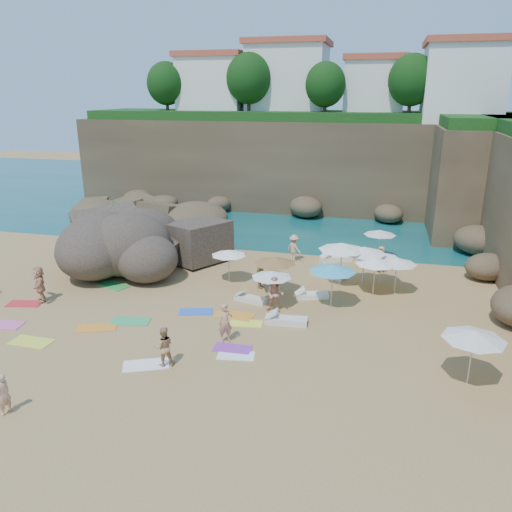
% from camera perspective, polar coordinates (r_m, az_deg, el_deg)
% --- Properties ---
extents(ground, '(120.00, 120.00, 0.00)m').
position_cam_1_polar(ground, '(25.47, -6.07, -5.98)').
color(ground, tan).
rests_on(ground, ground).
extents(seawater, '(120.00, 120.00, 0.00)m').
position_cam_1_polar(seawater, '(53.41, 5.09, 6.89)').
color(seawater, '#0C4751').
rests_on(seawater, ground).
extents(cliff_back, '(44.00, 8.00, 8.00)m').
position_cam_1_polar(cliff_back, '(47.58, 6.64, 10.34)').
color(cliff_back, brown).
rests_on(cliff_back, ground).
extents(cliff_corner, '(10.00, 12.00, 8.00)m').
position_cam_1_polar(cliff_corner, '(43.11, 26.00, 7.85)').
color(cliff_corner, brown).
rests_on(cliff_corner, ground).
extents(rock_promontory, '(12.00, 7.00, 2.00)m').
position_cam_1_polar(rock_promontory, '(43.62, -12.48, 3.97)').
color(rock_promontory, brown).
rests_on(rock_promontory, ground).
extents(clifftop_buildings, '(28.48, 9.48, 7.00)m').
position_cam_1_polar(clifftop_buildings, '(47.83, 8.31, 19.02)').
color(clifftop_buildings, white).
rests_on(clifftop_buildings, cliff_back).
extents(clifftop_trees, '(35.60, 23.82, 4.40)m').
position_cam_1_polar(clifftop_trees, '(41.41, 9.94, 19.13)').
color(clifftop_trees, '#11380F').
rests_on(clifftop_trees, ground).
extents(marina_masts, '(3.10, 0.10, 6.00)m').
position_cam_1_polar(marina_masts, '(57.83, -11.45, 10.48)').
color(marina_masts, white).
rests_on(marina_masts, ground).
extents(rock_outcrop, '(10.20, 8.32, 3.67)m').
position_cam_1_polar(rock_outcrop, '(32.18, -12.91, -1.12)').
color(rock_outcrop, brown).
rests_on(rock_outcrop, ground).
extents(flag_pole, '(0.70, 0.22, 3.64)m').
position_cam_1_polar(flag_pole, '(34.34, -15.84, 3.91)').
color(flag_pole, silver).
rests_on(flag_pole, ground).
extents(parasol_0, '(1.99, 1.99, 1.88)m').
position_cam_1_polar(parasol_0, '(28.35, -3.14, 0.38)').
color(parasol_0, silver).
rests_on(parasol_0, ground).
extents(parasol_1, '(2.02, 2.02, 1.91)m').
position_cam_1_polar(parasol_1, '(28.67, 14.17, 0.10)').
color(parasol_1, silver).
rests_on(parasol_1, ground).
extents(parasol_2, '(2.07, 2.07, 1.96)m').
position_cam_1_polar(parasol_2, '(33.18, 13.98, 2.63)').
color(parasol_2, silver).
rests_on(parasol_2, ground).
extents(parasol_3, '(2.17, 2.17, 2.05)m').
position_cam_1_polar(parasol_3, '(27.18, 13.49, -0.56)').
color(parasol_3, silver).
rests_on(parasol_3, ground).
extents(parasol_5, '(2.03, 2.03, 1.92)m').
position_cam_1_polar(parasol_5, '(24.87, 1.79, -2.10)').
color(parasol_5, silver).
rests_on(parasol_5, ground).
extents(parasol_6, '(2.26, 2.26, 2.14)m').
position_cam_1_polar(parasol_6, '(26.29, 2.17, -0.51)').
color(parasol_6, silver).
rests_on(parasol_6, ground).
extents(parasol_7, '(2.41, 2.41, 2.28)m').
position_cam_1_polar(parasol_7, '(28.22, 12.31, 0.67)').
color(parasol_7, silver).
rests_on(parasol_7, ground).
extents(parasol_8, '(2.61, 2.61, 2.46)m').
position_cam_1_polar(parasol_8, '(28.05, 9.79, 1.09)').
color(parasol_8, silver).
rests_on(parasol_8, ground).
extents(parasol_9, '(2.10, 2.10, 1.98)m').
position_cam_1_polar(parasol_9, '(27.67, 15.83, -0.55)').
color(parasol_9, silver).
rests_on(parasol_9, ground).
extents(parasol_10, '(2.37, 2.37, 2.24)m').
position_cam_1_polar(parasol_10, '(25.16, 8.77, -1.36)').
color(parasol_10, silver).
rests_on(parasol_10, ground).
extents(parasol_11, '(2.30, 2.30, 2.18)m').
position_cam_1_polar(parasol_11, '(19.98, 23.68, -8.26)').
color(parasol_11, silver).
rests_on(parasol_11, ground).
extents(lounger_0, '(2.15, 1.45, 0.32)m').
position_cam_1_polar(lounger_0, '(32.68, 9.14, -0.29)').
color(lounger_0, white).
rests_on(lounger_0, ground).
extents(lounger_1, '(1.66, 0.73, 0.25)m').
position_cam_1_polar(lounger_1, '(32.59, 14.61, -0.78)').
color(lounger_1, silver).
rests_on(lounger_1, ground).
extents(lounger_2, '(1.87, 1.10, 0.28)m').
position_cam_1_polar(lounger_2, '(26.69, 6.39, -4.50)').
color(lounger_2, white).
rests_on(lounger_2, ground).
extents(lounger_3, '(1.81, 1.00, 0.27)m').
position_cam_1_polar(lounger_3, '(26.09, -0.61, -4.95)').
color(lounger_3, silver).
rests_on(lounger_3, ground).
extents(lounger_4, '(2.04, 1.40, 0.30)m').
position_cam_1_polar(lounger_4, '(29.85, 8.24, -2.05)').
color(lounger_4, white).
rests_on(lounger_4, ground).
extents(lounger_5, '(2.02, 0.81, 0.31)m').
position_cam_1_polar(lounger_5, '(23.73, 3.47, -7.38)').
color(lounger_5, silver).
rests_on(lounger_5, ground).
extents(towel_1, '(1.97, 1.17, 0.03)m').
position_cam_1_polar(towel_1, '(26.44, -26.98, -7.01)').
color(towel_1, pink).
rests_on(towel_1, ground).
extents(towel_2, '(2.00, 1.49, 0.03)m').
position_cam_1_polar(towel_2, '(24.47, -17.73, -7.80)').
color(towel_2, orange).
rests_on(towel_2, ground).
extents(towel_3, '(1.95, 1.18, 0.03)m').
position_cam_1_polar(towel_3, '(24.68, -14.14, -7.24)').
color(towel_3, '#31AE62').
rests_on(towel_3, ground).
extents(towel_4, '(1.84, 0.95, 0.03)m').
position_cam_1_polar(towel_4, '(24.19, -24.29, -8.92)').
color(towel_4, yellow).
rests_on(towel_4, ground).
extents(towel_5, '(2.03, 1.57, 0.03)m').
position_cam_1_polar(towel_5, '(20.88, -12.44, -12.05)').
color(towel_5, white).
rests_on(towel_5, ground).
extents(towel_6, '(1.66, 0.88, 0.03)m').
position_cam_1_polar(towel_6, '(21.60, -2.72, -10.51)').
color(towel_6, purple).
rests_on(towel_6, ground).
extents(towel_7, '(1.84, 1.19, 0.03)m').
position_cam_1_polar(towel_7, '(28.47, -24.93, -4.96)').
color(towel_7, red).
rests_on(towel_7, ground).
extents(towel_8, '(1.82, 1.24, 0.03)m').
position_cam_1_polar(towel_8, '(25.11, -6.89, -6.34)').
color(towel_8, blue).
rests_on(towel_8, ground).
extents(towel_10, '(1.97, 1.11, 0.03)m').
position_cam_1_polar(towel_10, '(24.55, -2.50, -6.80)').
color(towel_10, orange).
rests_on(towel_10, ground).
extents(towel_11, '(2.07, 1.57, 0.03)m').
position_cam_1_polar(towel_11, '(29.34, -16.00, -3.25)').
color(towel_11, green).
rests_on(towel_11, ground).
extents(towel_12, '(1.66, 0.98, 0.03)m').
position_cam_1_polar(towel_12, '(23.75, -1.17, -7.70)').
color(towel_12, '#F3F741').
rests_on(towel_12, ground).
extents(towel_13, '(1.63, 0.98, 0.03)m').
position_cam_1_polar(towel_13, '(21.07, -2.31, -11.30)').
color(towel_13, white).
rests_on(towel_13, ground).
extents(person_stand_1, '(1.00, 0.93, 1.65)m').
position_cam_1_polar(person_stand_1, '(20.35, -10.51, -10.15)').
color(person_stand_1, tan).
rests_on(person_stand_1, ground).
extents(person_stand_2, '(1.19, 1.02, 1.74)m').
position_cam_1_polar(person_stand_2, '(32.16, 4.37, 0.92)').
color(person_stand_2, tan).
rests_on(person_stand_2, ground).
extents(person_stand_3, '(0.55, 1.01, 1.63)m').
position_cam_1_polar(person_stand_3, '(27.60, 0.49, -2.10)').
color(person_stand_3, olive).
rests_on(person_stand_3, ground).
extents(person_stand_4, '(0.89, 0.69, 1.61)m').
position_cam_1_polar(person_stand_4, '(31.06, 14.07, -0.34)').
color(person_stand_4, tan).
rests_on(person_stand_4, ground).
extents(person_stand_5, '(1.77, 1.19, 1.86)m').
position_cam_1_polar(person_stand_5, '(32.85, -16.88, 0.65)').
color(person_stand_5, tan).
rests_on(person_stand_5, ground).
extents(person_stand_6, '(0.44, 0.60, 1.51)m').
position_cam_1_polar(person_stand_6, '(19.32, -26.95, -13.88)').
color(person_stand_6, tan).
rests_on(person_stand_6, ground).
extents(person_lie_3, '(2.56, 2.53, 0.50)m').
position_cam_1_polar(person_lie_3, '(28.36, -23.31, -4.31)').
color(person_lie_3, tan).
rests_on(person_lie_3, ground).
extents(person_lie_4, '(1.47, 1.79, 0.41)m').
position_cam_1_polar(person_lie_4, '(22.10, -3.48, -9.26)').
color(person_lie_4, tan).
rests_on(person_lie_4, ground).
extents(person_lie_5, '(0.94, 1.82, 0.68)m').
position_cam_1_polar(person_lie_5, '(24.84, 2.18, -5.67)').
color(person_lie_5, tan).
rests_on(person_lie_5, ground).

